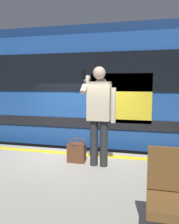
# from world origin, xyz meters

# --- Properties ---
(ground_plane) EXTENTS (23.63, 23.63, 0.00)m
(ground_plane) POSITION_xyz_m (0.00, 0.00, 0.00)
(ground_plane) COLOR #4C4742
(platform) EXTENTS (12.00, 3.75, 1.03)m
(platform) POSITION_xyz_m (0.00, 1.87, 0.52)
(platform) COLOR #9E998E
(platform) RESTS_ON ground
(safety_line) EXTENTS (11.76, 0.16, 0.01)m
(safety_line) POSITION_xyz_m (0.00, 0.30, 1.04)
(safety_line) COLOR yellow
(safety_line) RESTS_ON platform
(track_rail_near) EXTENTS (15.61, 0.08, 0.16)m
(track_rail_near) POSITION_xyz_m (0.00, -1.16, 0.08)
(track_rail_near) COLOR slate
(track_rail_near) RESTS_ON ground
(track_rail_far) EXTENTS (15.61, 0.08, 0.16)m
(track_rail_far) POSITION_xyz_m (0.00, -2.59, 0.08)
(track_rail_far) COLOR slate
(track_rail_far) RESTS_ON ground
(train_carriage) EXTENTS (13.09, 2.74, 3.74)m
(train_carriage) POSITION_xyz_m (1.44, -1.87, 2.41)
(train_carriage) COLOR #1E478C
(train_carriage) RESTS_ON ground
(passenger) EXTENTS (0.57, 0.55, 1.77)m
(passenger) POSITION_xyz_m (-0.63, 0.85, 2.07)
(passenger) COLOR #262628
(passenger) RESTS_ON platform
(handbag) EXTENTS (0.33, 0.30, 0.42)m
(handbag) POSITION_xyz_m (-0.18, 0.77, 1.23)
(handbag) COLOR #59331E
(handbag) RESTS_ON platform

